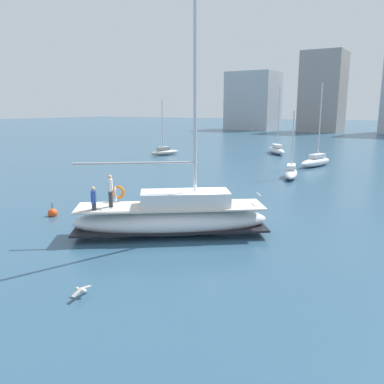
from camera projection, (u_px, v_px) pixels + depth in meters
The scene contains 8 objects.
ground_plane at pixel (205, 228), 20.80m from camera, with size 400.00×400.00×0.00m, color #2D516B.
main_sailboat at pixel (172, 217), 19.63m from camera, with size 9.12×7.69×12.68m.
moored_sloop_near at pixel (291, 172), 35.74m from camera, with size 2.40×4.86×5.92m.
moored_sloop_far at pixel (316, 161), 42.68m from camera, with size 2.65×5.78×8.76m.
moored_catamaran at pixel (165, 151), 52.88m from camera, with size 2.50×4.46×7.30m.
moored_cutter_left at pixel (276, 149), 54.24m from camera, with size 4.53×5.32×8.89m.
seagull at pixel (81, 290), 13.22m from camera, with size 0.48×0.93×0.17m.
mooring_buoy at pixel (53, 213), 23.16m from camera, with size 0.55×0.55×0.88m.
Camera 1 is at (9.93, -17.32, 6.18)m, focal length 37.23 mm.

